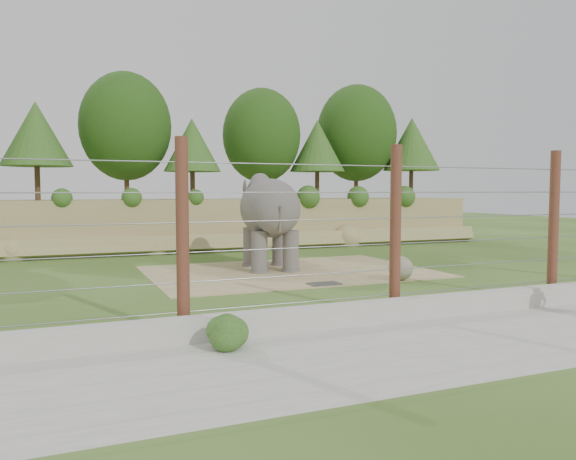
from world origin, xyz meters
name	(u,v)px	position (x,y,z in m)	size (l,w,h in m)	color
ground	(313,286)	(0.00, 0.00, 0.00)	(90.00, 90.00, 0.00)	#365B1C
back_embankment	(219,171)	(0.59, 12.68, 3.97)	(30.00, 5.52, 8.77)	#9E8F5A
dirt_patch	(290,272)	(0.50, 3.00, 0.01)	(10.00, 7.00, 0.02)	#978B59
drain_grate	(324,284)	(0.39, 0.00, 0.04)	(1.00, 0.60, 0.03)	#262628
elephant	(270,222)	(0.09, 3.95, 1.77)	(1.88, 4.38, 3.55)	#655F5B
stone_ball	(401,268)	(3.01, -0.30, 0.42)	(0.79, 0.79, 0.79)	gray
retaining_wall	(407,309)	(0.00, -5.00, 0.25)	(26.00, 0.35, 0.50)	#ABA9A0
walkway	(466,341)	(0.00, -7.00, 0.01)	(26.00, 4.00, 0.01)	#ABA9A0
barrier_fence	(395,231)	(0.00, -4.50, 2.00)	(20.26, 0.26, 4.00)	brown
walkway_shrub	(225,331)	(-4.51, -5.80, 0.36)	(0.71, 0.71, 0.71)	#2B591E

